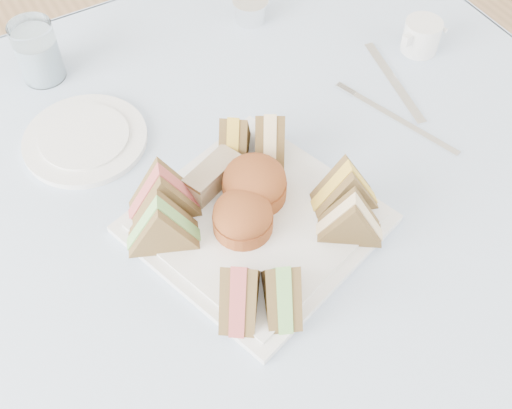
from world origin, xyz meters
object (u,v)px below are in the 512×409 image
table (277,294)px  water_glass (37,52)px  serving_plate (256,224)px  creamer_jug (421,36)px

table → water_glass: (-0.24, 0.37, 0.43)m
serving_plate → creamer_jug: 0.47m
water_glass → creamer_jug: size_ratio=1.61×
table → water_glass: size_ratio=8.84×
serving_plate → creamer_jug: bearing=5.5°
table → serving_plate: serving_plate is taller
table → serving_plate: bearing=-141.5°
table → water_glass: water_glass is taller
table → water_glass: 0.61m
water_glass → serving_plate: bearing=-71.4°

